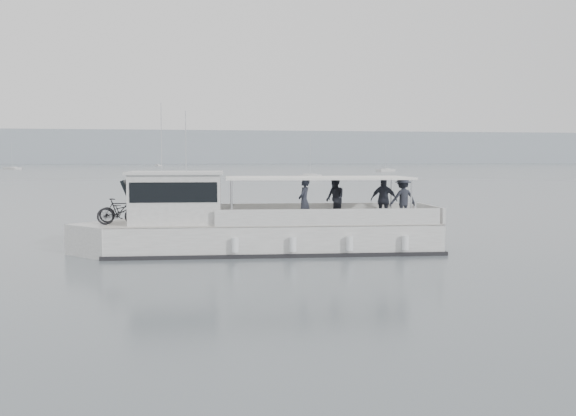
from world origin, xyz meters
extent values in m
plane|color=#4F5A5E|center=(0.00, 0.00, 0.00)|extent=(1400.00, 1400.00, 0.00)
cube|color=#939EA8|center=(0.00, 560.00, 14.00)|extent=(1400.00, 90.00, 28.00)
cube|color=white|center=(-5.57, -0.72, 0.44)|extent=(11.98, 3.90, 1.28)
cube|color=white|center=(-11.46, -0.34, 0.44)|extent=(3.19, 3.19, 1.28)
cube|color=beige|center=(-5.57, -0.72, 1.08)|extent=(11.98, 3.90, 0.06)
cube|color=black|center=(-5.57, -0.72, 0.05)|extent=(12.19, 4.03, 0.18)
cube|color=white|center=(-3.71, 0.68, 1.38)|extent=(7.86, 0.61, 0.59)
cube|color=white|center=(-3.90, -2.35, 1.38)|extent=(7.86, 0.61, 0.59)
cube|color=white|center=(0.27, -1.10, 1.38)|extent=(0.30, 3.15, 0.59)
cube|color=white|center=(-9.10, -0.49, 1.97)|extent=(3.31, 2.85, 1.77)
cube|color=black|center=(-10.63, -0.39, 2.12)|extent=(0.71, 2.49, 1.14)
cube|color=black|center=(-9.10, -0.49, 2.26)|extent=(3.12, 2.88, 0.69)
cube|color=white|center=(-9.10, -0.49, 2.90)|extent=(3.52, 3.06, 0.10)
cube|color=white|center=(-4.00, -0.82, 2.71)|extent=(6.87, 3.38, 0.08)
cylinder|color=silver|center=(-7.23, -1.99, 1.89)|extent=(0.06, 0.06, 1.62)
cylinder|color=silver|center=(-7.05, 0.76, 1.89)|extent=(0.06, 0.06, 1.62)
cylinder|color=silver|center=(-0.95, -2.40, 1.89)|extent=(0.06, 0.06, 1.62)
cylinder|color=silver|center=(-0.77, 0.35, 1.89)|extent=(0.06, 0.06, 1.62)
cylinder|color=silver|center=(-9.64, 0.43, 4.18)|extent=(0.03, 0.03, 2.56)
cylinder|color=silver|center=(-8.76, -1.20, 3.98)|extent=(0.03, 0.03, 2.16)
cylinder|color=white|center=(-7.15, -2.35, 0.49)|extent=(0.25, 0.25, 0.49)
cylinder|color=white|center=(-5.19, -2.48, 0.49)|extent=(0.25, 0.25, 0.49)
cylinder|color=white|center=(-3.23, -2.61, 0.49)|extent=(0.25, 0.25, 0.49)
cylinder|color=white|center=(-1.26, -2.73, 0.49)|extent=(0.25, 0.25, 0.49)
imported|color=black|center=(-11.04, 0.03, 1.53)|extent=(1.72, 0.70, 0.89)
imported|color=black|center=(-11.09, -0.76, 1.55)|extent=(1.58, 0.54, 0.93)
imported|color=#282B36|center=(-4.65, -1.67, 1.91)|extent=(0.63, 0.72, 1.65)
imported|color=#282B36|center=(-3.17, -0.19, 1.91)|extent=(0.80, 0.93, 1.65)
imported|color=#282B36|center=(-1.68, -1.56, 1.91)|extent=(1.05, 0.79, 1.65)
imported|color=#282B36|center=(-0.64, -0.65, 1.91)|extent=(1.15, 0.77, 1.65)
cube|color=white|center=(-67.63, 214.27, 0.30)|extent=(7.29, 7.61, 0.75)
cube|color=white|center=(-67.63, 214.27, 0.62)|extent=(3.54, 3.57, 0.45)
cylinder|color=silver|center=(-67.63, 214.27, 4.99)|extent=(0.08, 0.08, 8.79)
cube|color=white|center=(48.39, 151.75, 0.30)|extent=(6.58, 5.49, 0.75)
cube|color=white|center=(48.39, 151.75, 0.62)|extent=(2.94, 2.82, 0.45)
cylinder|color=silver|center=(48.39, 151.75, 4.21)|extent=(0.08, 0.08, 7.22)
cube|color=white|center=(13.96, 89.60, 0.30)|extent=(5.28, 6.55, 0.75)
cube|color=white|center=(13.96, 89.60, 0.62)|extent=(2.76, 2.89, 0.45)
cylinder|color=silver|center=(13.96, 89.60, 4.16)|extent=(0.08, 0.08, 7.12)
cube|color=white|center=(-21.09, 319.30, 0.30)|extent=(3.80, 5.88, 0.75)
cube|color=white|center=(-21.09, 319.30, 0.62)|extent=(2.20, 2.42, 0.45)
cylinder|color=silver|center=(-21.09, 319.30, 3.69)|extent=(0.08, 0.08, 6.18)
camera|label=1|loc=(-8.91, -23.87, 3.37)|focal=40.00mm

